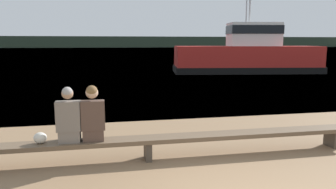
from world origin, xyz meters
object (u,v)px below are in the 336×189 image
at_px(bench_main, 148,141).
at_px(moored_sailboat, 248,58).
at_px(shopping_bag, 40,138).
at_px(tugboat_red, 247,57).
at_px(person_right, 93,116).
at_px(person_left, 69,119).

distance_m(bench_main, moored_sailboat, 31.81).
height_order(shopping_bag, tugboat_red, tugboat_red).
bearing_deg(person_right, moored_sailboat, 59.89).
bearing_deg(person_right, person_left, 179.80).
bearing_deg(tugboat_red, bench_main, 158.37).
relative_size(person_right, tugboat_red, 0.09).
distance_m(person_right, moored_sailboat, 32.31).
xyz_separation_m(bench_main, person_right, (-1.03, 0.00, 0.54)).
bearing_deg(tugboat_red, person_right, 155.90).
relative_size(bench_main, tugboat_red, 0.77).
xyz_separation_m(person_right, tugboat_red, (11.12, 17.36, 0.29)).
xyz_separation_m(bench_main, person_left, (-1.46, 0.01, 0.52)).
xyz_separation_m(bench_main, moored_sailboat, (15.18, 27.95, 0.25)).
height_order(tugboat_red, moored_sailboat, moored_sailboat).
bearing_deg(person_left, tugboat_red, 56.35).
bearing_deg(moored_sailboat, shopping_bag, 154.10).
bearing_deg(person_right, shopping_bag, 178.99).
bearing_deg(person_right, tugboat_red, 57.35).
bearing_deg(person_left, shopping_bag, 178.32).
height_order(person_left, tugboat_red, tugboat_red).
xyz_separation_m(bench_main, tugboat_red, (10.10, 17.36, 0.83)).
bearing_deg(bench_main, shopping_bag, 179.39).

